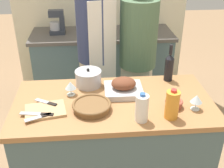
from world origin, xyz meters
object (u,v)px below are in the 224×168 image
Objects in this scene: stand_mixer at (57,24)px; person_cook_guest at (138,55)px; condiment_bottle_short at (129,28)px; wine_glass_left at (197,99)px; wine_glass_right at (70,86)px; juice_jug at (172,105)px; person_cook_aproned at (96,47)px; knife_paring at (39,117)px; mixing_bowl at (174,103)px; knife_chef at (38,114)px; wicker_basket at (92,106)px; condiment_bottle_tall at (103,31)px; roasting_pan at (124,87)px; stock_pot at (88,78)px; wine_bottle_green at (169,67)px; milk_jug at (142,108)px; cutting_board at (45,110)px; knife_bread at (47,102)px.

person_cook_guest is (0.85, -0.71, -0.12)m from stand_mixer.
condiment_bottle_short is 0.11× the size of person_cook_guest.
wine_glass_right is (-0.88, 0.27, -0.00)m from wine_glass_left.
person_cook_aproned is (-0.47, 1.06, 0.01)m from juice_jug.
juice_jug reaches higher than knife_paring.
knife_chef is at bearing -177.59° from mixing_bowl.
condiment_bottle_tall is (0.17, 1.47, 0.06)m from wicker_basket.
roasting_pan is 0.55m from wine_glass_left.
knife_paring is at bearing -117.30° from condiment_bottle_short.
stock_pot is 0.85m from wine_glass_left.
knife_paring is at bearing -134.93° from person_cook_aproned.
wicker_basket is at bearing -107.41° from condiment_bottle_short.
knife_paring is (-0.35, -0.09, -0.01)m from wicker_basket.
condiment_bottle_tall is (-0.36, 1.60, -0.01)m from juice_jug.
wine_bottle_green is at bearing -65.93° from condiment_bottle_tall.
wine_glass_right is at bearing 142.24° from milk_jug.
condiment_bottle_tall is (0.54, -0.17, -0.04)m from stand_mixer.
person_cook_guest is at bearing 81.80° from milk_jug.
stock_pot is at bearing 151.54° from roasting_pan.
cutting_board is 1.00m from person_cook_aproned.
condiment_bottle_short is (0.82, 1.59, 0.08)m from knife_paring.
person_cook_aproned is (0.21, 0.71, 0.03)m from wine_glass_right.
roasting_pan is 0.30m from stock_pot.
stock_pot is 0.61m from milk_jug.
roasting_pan is at bearing 23.34° from knife_chef.
person_cook_aproned reaches higher than wine_glass_left.
mixing_bowl is 0.42m from wine_bottle_green.
knife_chef is (-1.09, 0.00, -0.06)m from wine_glass_left.
mixing_bowl is at bearing -74.37° from condiment_bottle_tall.
stand_mixer is at bearing 105.36° from stock_pot.
knife_chef is (-0.21, -0.27, -0.06)m from wine_glass_right.
person_cook_guest is (0.23, 0.71, -0.03)m from roasting_pan.
roasting_pan is 1.72× the size of knife_bread.
knife_chef is (-0.69, 0.10, -0.07)m from milk_jug.
stock_pot reaches higher than roasting_pan.
milk_jug is at bearing -95.11° from condiment_bottle_short.
stand_mixer reaches higher than stock_pot.
wine_bottle_green is (0.65, 0.39, 0.09)m from wicker_basket.
person_cook_guest is (0.84, 0.97, -0.01)m from knife_chef.
mixing_bowl is 0.94m from person_cook_guest.
wine_glass_right is 0.95m from person_cook_guest.
person_cook_aproned is (0.41, 1.02, 0.09)m from knife_paring.
knife_bread is at bearing -119.30° from condiment_bottle_short.
wicker_basket is at bearing -139.60° from roasting_pan.
wine_glass_right is (-0.80, -0.18, -0.04)m from wine_bottle_green.
knife_chef and knife_bread have the same top height.
wine_glass_right is 0.49× the size of knife_chef.
wicker_basket is 2.41× the size of wine_glass_left.
stock_pot is 1.86× the size of wine_glass_left.
milk_jug is at bearing -166.35° from wine_glass_left.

